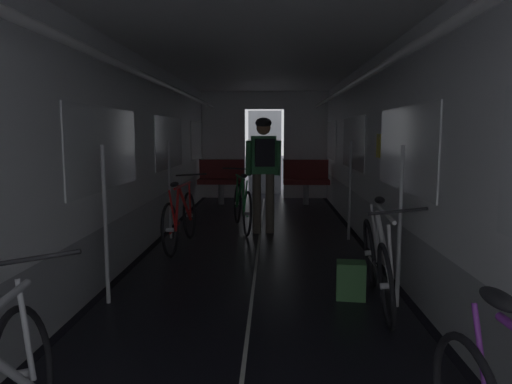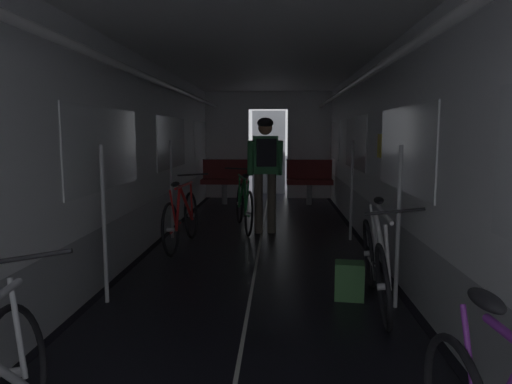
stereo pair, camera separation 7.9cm
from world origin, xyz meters
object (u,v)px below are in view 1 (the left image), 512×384
bench_seat_far_right (306,178)px  person_cyclist_aisle (264,162)px  bicycle_red (181,219)px  bicycle_white (378,262)px  backpack_on_floor (351,280)px  bench_seat_far_left (221,177)px  bicycle_green_in_aisle (242,205)px

bench_seat_far_right → person_cyclist_aisle: person_cyclist_aisle is taller
bicycle_red → bicycle_white: (2.13, -2.02, -0.00)m
person_cyclist_aisle → backpack_on_floor: 3.08m
person_cyclist_aisle → backpack_on_floor: person_cyclist_aisle is taller
bench_seat_far_right → backpack_on_floor: (0.00, -5.78, -0.40)m
bench_seat_far_left → bicycle_red: bearing=-91.8°
bicycle_green_in_aisle → person_cyclist_aisle: bearing=-37.5°
bicycle_green_in_aisle → bicycle_white: bearing=-66.5°
bicycle_white → bicycle_red: bearing=136.5°
person_cyclist_aisle → bicycle_green_in_aisle: bearing=142.5°
backpack_on_floor → bicycle_green_in_aisle: bearing=111.1°
bench_seat_far_left → person_cyclist_aisle: 3.16m
backpack_on_floor → person_cyclist_aisle: bearing=106.7°
bench_seat_far_left → person_cyclist_aisle: (0.96, -2.97, 0.50)m
bicycle_red → person_cyclist_aisle: bearing=40.8°
bench_seat_far_left → bicycle_green_in_aisle: size_ratio=0.59×
bicycle_red → bicycle_white: size_ratio=1.00×
bench_seat_far_left → bicycle_green_in_aisle: bearing=-77.2°
bicycle_red → bicycle_white: bicycle_white is taller
bench_seat_far_right → backpack_on_floor: bench_seat_far_right is taller
bench_seat_far_left → bicycle_red: (-0.12, -3.89, -0.18)m
bicycle_white → bench_seat_far_right: bearing=92.0°
bench_seat_far_right → backpack_on_floor: size_ratio=2.89×
bench_seat_far_right → bench_seat_far_left: bearing=180.0°
bicycle_green_in_aisle → bench_seat_far_left: bearing=102.8°
bicycle_white → bicycle_green_in_aisle: 3.50m
bicycle_red → person_cyclist_aisle: size_ratio=0.98×
bicycle_red → backpack_on_floor: size_ratio=4.98×
bicycle_white → backpack_on_floor: (-0.21, 0.13, -0.21)m
bench_seat_far_left → bicycle_red: 3.90m
bench_seat_far_right → person_cyclist_aisle: bearing=-105.9°
bench_seat_far_left → person_cyclist_aisle: person_cyclist_aisle is taller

